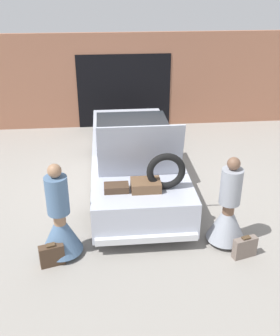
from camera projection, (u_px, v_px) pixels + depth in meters
name	position (u px, v px, depth m)	size (l,w,h in m)	color
ground_plane	(134.00, 180.00, 9.11)	(40.00, 40.00, 0.00)	gray
garage_wall_back	(124.00, 81.00, 11.79)	(12.00, 0.14, 2.80)	#9E664C
car	(134.00, 156.00, 8.84)	(1.88, 5.31, 1.94)	#B2B7C6
person_left	(60.00, 224.00, 6.47)	(0.70, 0.70, 1.69)	#997051
person_right	(228.00, 214.00, 6.77)	(0.69, 0.69, 1.65)	brown
suitcase_beside_left_person	(52.00, 255.00, 6.39)	(0.42, 0.26, 0.40)	#473323
suitcase_beside_right_person	(245.00, 247.00, 6.57)	(0.43, 0.24, 0.40)	#75665B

